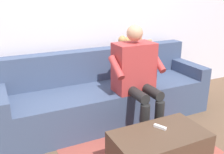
{
  "coord_description": "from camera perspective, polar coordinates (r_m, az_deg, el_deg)",
  "views": [
    {
      "loc": [
        1.19,
        2.49,
        1.53
      ],
      "look_at": [
        0.0,
        0.03,
        0.59
      ],
      "focal_mm": 40.63,
      "sensor_mm": 36.0,
      "label": 1
    }
  ],
  "objects": [
    {
      "name": "back_wall",
      "position": [
        3.35,
        -5.17,
        15.53
      ],
      "size": [
        5.48,
        0.06,
        2.66
      ],
      "primitive_type": "cube",
      "color": "silver",
      "rests_on": "ground"
    },
    {
      "name": "person_solo_seated",
      "position": [
        2.8,
        5.51,
        1.03
      ],
      "size": [
        0.6,
        0.58,
        1.18
      ],
      "color": "#B23838",
      "rests_on": "ground"
    },
    {
      "name": "coffee_table",
      "position": [
        2.35,
        10.46,
        -16.23
      ],
      "size": [
        0.82,
        0.46,
        0.37
      ],
      "color": "#4C3828",
      "rests_on": "ground"
    },
    {
      "name": "remote_white",
      "position": [
        2.32,
        10.76,
        -10.99
      ],
      "size": [
        0.08,
        0.12,
        0.02
      ],
      "primitive_type": "cube",
      "rotation": [
        0.0,
        0.0,
        5.16
      ],
      "color": "white",
      "rests_on": "coffee_table"
    },
    {
      "name": "ground_plane",
      "position": [
        2.71,
        5.43,
        -15.48
      ],
      "size": [
        8.0,
        8.0,
        0.0
      ],
      "primitive_type": "plane",
      "color": "brown"
    },
    {
      "name": "couch",
      "position": [
        3.14,
        -1.41,
        -4.08
      ],
      "size": [
        2.55,
        0.78,
        0.83
      ],
      "color": "#3D4C6B",
      "rests_on": "ground"
    },
    {
      "name": "cat_on_backrest",
      "position": [
        3.39,
        4.26,
        8.26
      ],
      "size": [
        0.51,
        0.11,
        0.14
      ],
      "color": "#B7844C",
      "rests_on": "couch"
    }
  ]
}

